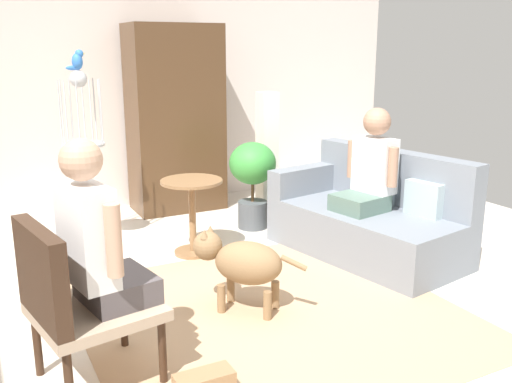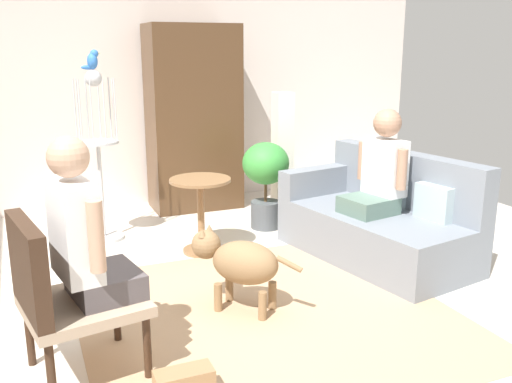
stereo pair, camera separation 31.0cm
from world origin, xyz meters
name	(u,v)px [view 2 (the right image)]	position (x,y,z in m)	size (l,w,h in m)	color
ground_plane	(250,303)	(0.00, 0.00, 0.00)	(7.28, 7.28, 0.00)	beige
back_wall	(149,84)	(0.00, 2.96, 1.34)	(6.67, 0.12, 2.68)	silver
area_rug	(268,314)	(0.05, -0.20, 0.00)	(2.41, 2.37, 0.01)	tan
couch	(379,221)	(1.37, 0.47, 0.31)	(1.14, 1.77, 0.88)	slate
armchair	(58,290)	(-1.26, -0.46, 0.51)	(0.70, 0.68, 0.91)	#382316
person_on_couch	(380,170)	(1.33, 0.43, 0.76)	(0.52, 0.51, 0.85)	#546E62
person_on_armchair	(83,235)	(-1.12, -0.44, 0.79)	(0.47, 0.55, 0.89)	#524A4C
round_end_table	(200,206)	(0.00, 1.12, 0.42)	(0.52, 0.52, 0.66)	olive
dog	(239,261)	(-0.10, -0.05, 0.35)	(0.60, 0.61, 0.56)	olive
bird_cage_stand	(99,161)	(-0.74, 1.80, 0.74)	(0.37, 0.37, 1.55)	silver
parrot	(92,60)	(-0.73, 1.80, 1.63)	(0.17, 0.10, 0.17)	blue
potted_plant	(266,174)	(0.79, 1.53, 0.54)	(0.46, 0.46, 0.85)	#4C5156
column_lamp	(282,157)	(1.09, 1.79, 0.65)	(0.20, 0.20, 1.30)	#4C4742
armoire_cabinet	(194,118)	(0.38, 2.55, 0.99)	(0.95, 0.56, 1.98)	#4C331E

